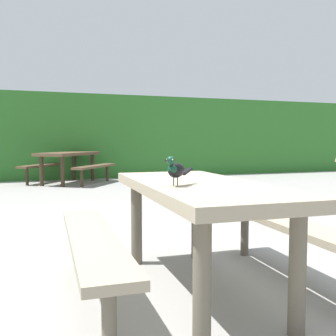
# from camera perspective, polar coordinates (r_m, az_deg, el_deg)

# --- Properties ---
(ground_plane) EXTENTS (60.00, 60.00, 0.00)m
(ground_plane) POSITION_cam_1_polar(r_m,az_deg,el_deg) (2.89, 0.90, -16.46)
(ground_plane) COLOR gray
(hedge_wall) EXTENTS (28.00, 1.91, 2.26)m
(hedge_wall) POSITION_cam_1_polar(r_m,az_deg,el_deg) (11.27, -14.63, 4.53)
(hedge_wall) COLOR #2D6B28
(hedge_wall) RESTS_ON ground
(picnic_table_foreground) EXTENTS (1.74, 1.82, 0.74)m
(picnic_table_foreground) POSITION_cam_1_polar(r_m,az_deg,el_deg) (2.57, 4.59, -6.20)
(picnic_table_foreground) COLOR gray
(picnic_table_foreground) RESTS_ON ground
(bird_grackle) EXTENTS (0.24, 0.19, 0.18)m
(bird_grackle) POSITION_cam_1_polar(r_m,az_deg,el_deg) (2.31, 1.09, -0.19)
(bird_grackle) COLOR black
(bird_grackle) RESTS_ON picnic_table_foreground
(picnic_table_mid_left) EXTENTS (2.36, 2.37, 0.74)m
(picnic_table_mid_left) POSITION_cam_1_polar(r_m,az_deg,el_deg) (9.48, -14.57, 1.17)
(picnic_table_mid_left) COLOR brown
(picnic_table_mid_left) RESTS_ON ground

